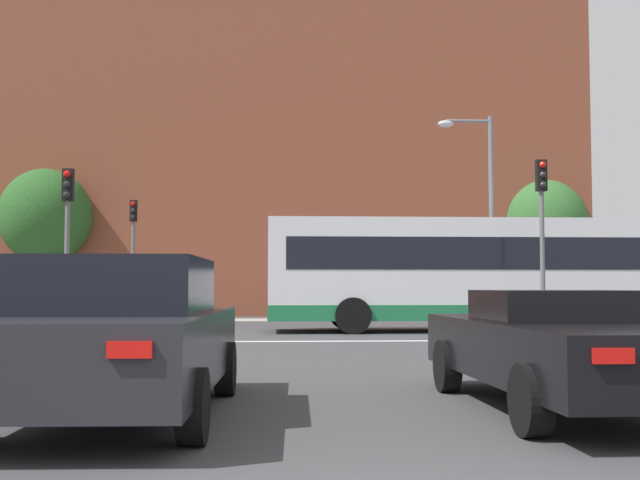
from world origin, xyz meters
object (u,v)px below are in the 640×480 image
object	(u,v)px
car_saloon_left	(120,336)
bus_crossing_lead	(478,272)
traffic_light_near_left	(67,224)
pedestrian_walking_east	(506,294)
street_lamp_junction	(482,198)
car_roadster_right	(563,347)
pedestrian_walking_west	(54,294)
traffic_light_far_left	(133,240)
traffic_light_near_right	(542,219)
pedestrian_waiting	(327,295)
traffic_light_far_right	(434,251)

from	to	relation	value
car_saloon_left	bus_crossing_lead	size ratio (longest dim) A/B	0.40
traffic_light_near_left	pedestrian_walking_east	distance (m)	18.25
traffic_light_near_left	street_lamp_junction	distance (m)	12.66
car_roadster_right	pedestrian_walking_west	world-z (taller)	pedestrian_walking_west
car_saloon_left	traffic_light_far_left	distance (m)	22.57
car_saloon_left	bus_crossing_lead	xyz separation A→B (m)	(7.47, 14.81, 0.92)
traffic_light_far_left	pedestrian_walking_west	world-z (taller)	traffic_light_far_left
traffic_light_near_left	street_lamp_junction	world-z (taller)	street_lamp_junction
car_roadster_right	traffic_light_near_right	distance (m)	12.34
traffic_light_near_right	car_roadster_right	bearing A→B (deg)	-107.84
pedestrian_waiting	street_lamp_junction	bearing A→B (deg)	-66.23
traffic_light_near_left	traffic_light_near_right	bearing A→B (deg)	0.40
car_saloon_left	pedestrian_waiting	xyz separation A→B (m)	(3.56, 22.57, 0.14)
bus_crossing_lead	traffic_light_near_right	bearing A→B (deg)	-164.28
traffic_light_far_right	street_lamp_junction	size ratio (longest dim) A/B	0.59
pedestrian_waiting	pedestrian_walking_east	world-z (taller)	pedestrian_walking_east
traffic_light_near_right	traffic_light_far_left	distance (m)	15.97
traffic_light_near_left	pedestrian_walking_west	distance (m)	11.45
car_roadster_right	traffic_light_far_left	size ratio (longest dim) A/B	1.08
bus_crossing_lead	pedestrian_walking_east	bearing A→B (deg)	-21.24
traffic_light_near_left	pedestrian_waiting	xyz separation A→B (m)	(7.09, 10.92, -1.87)
traffic_light_near_left	traffic_light_far_left	distance (m)	10.50
traffic_light_near_right	traffic_light_far_left	world-z (taller)	traffic_light_far_left
traffic_light_far_left	traffic_light_near_left	bearing A→B (deg)	-88.64
bus_crossing_lead	car_saloon_left	bearing A→B (deg)	153.24
traffic_light_near_right	pedestrian_walking_east	distance (m)	11.67
traffic_light_far_left	pedestrian_walking_east	world-z (taller)	traffic_light_far_left
traffic_light_far_left	car_roadster_right	bearing A→B (deg)	-69.03
traffic_light_far_left	street_lamp_junction	world-z (taller)	street_lamp_junction
pedestrian_walking_east	car_saloon_left	bearing A→B (deg)	-134.56
street_lamp_junction	pedestrian_walking_east	xyz separation A→B (m)	(2.59, 6.42, -3.10)
bus_crossing_lead	pedestrian_walking_east	size ratio (longest dim) A/B	7.29
street_lamp_junction	pedestrian_waiting	xyz separation A→B (m)	(-4.50, 6.01, -3.13)
traffic_light_near_left	pedestrian_waiting	bearing A→B (deg)	57.00
traffic_light_far_right	car_saloon_left	bearing A→B (deg)	-108.86
street_lamp_junction	pedestrian_walking_east	size ratio (longest dim) A/B	3.98
traffic_light_far_left	pedestrian_walking_west	bearing A→B (deg)	173.27
car_roadster_right	pedestrian_walking_west	bearing A→B (deg)	115.34
traffic_light_near_left	pedestrian_walking_east	world-z (taller)	traffic_light_near_left
traffic_light_near_left	traffic_light_far_right	size ratio (longest dim) A/B	1.06
car_roadster_right	pedestrian_walking_east	world-z (taller)	pedestrian_walking_east
car_roadster_right	pedestrian_walking_east	size ratio (longest dim) A/B	2.92
car_saloon_left	bus_crossing_lead	bearing A→B (deg)	64.73
traffic_light_far_right	pedestrian_walking_west	bearing A→B (deg)	-179.86
car_roadster_right	pedestrian_waiting	size ratio (longest dim) A/B	3.00
traffic_light_far_right	traffic_light_far_left	world-z (taller)	traffic_light_far_left
traffic_light_far_left	traffic_light_near_right	bearing A→B (deg)	-40.67
traffic_light_near_right	pedestrian_waiting	size ratio (longest dim) A/B	2.77
pedestrian_walking_west	car_roadster_right	bearing A→B (deg)	-1.87
pedestrian_walking_east	pedestrian_walking_west	xyz separation A→B (m)	(-17.40, -0.50, 0.04)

